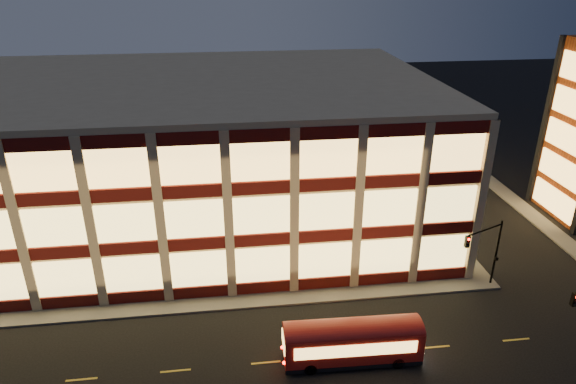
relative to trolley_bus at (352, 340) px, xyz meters
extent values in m
plane|color=black|center=(-9.78, 6.46, -1.72)|extent=(200.00, 200.00, 0.00)
cube|color=#514F4C|center=(-12.78, 7.46, -1.65)|extent=(54.00, 2.00, 0.15)
cube|color=#514F4C|center=(13.22, 23.46, -1.65)|extent=(2.00, 30.00, 0.15)
cube|color=#514F4C|center=(24.22, 23.46, -1.65)|extent=(2.00, 30.00, 0.15)
cube|color=tan|center=(-12.78, 23.46, 5.28)|extent=(50.00, 30.00, 14.00)
cube|color=tan|center=(-12.78, 23.46, 12.53)|extent=(50.40, 30.40, 0.50)
cube|color=#470C0A|center=(-12.78, 8.34, -1.07)|extent=(50.10, 0.25, 1.00)
cube|color=#FAD169|center=(-12.78, 8.36, 1.03)|extent=(49.00, 0.20, 3.00)
cube|color=#470C0A|center=(12.34, 23.46, -1.07)|extent=(0.25, 30.10, 1.00)
cube|color=#FAD169|center=(12.32, 23.46, 1.03)|extent=(0.20, 29.00, 3.00)
cube|color=#470C0A|center=(-12.78, 8.34, 3.33)|extent=(50.10, 0.25, 1.00)
cube|color=#FAD169|center=(-12.78, 8.36, 5.43)|extent=(49.00, 0.20, 3.00)
cube|color=#470C0A|center=(12.34, 23.46, 3.33)|extent=(0.25, 30.10, 1.00)
cube|color=#FAD169|center=(12.32, 23.46, 5.43)|extent=(0.20, 29.00, 3.00)
cube|color=#470C0A|center=(-12.78, 8.34, 7.73)|extent=(50.10, 0.25, 1.00)
cube|color=#FAD169|center=(-12.78, 8.36, 9.83)|extent=(49.00, 0.20, 3.00)
cube|color=#470C0A|center=(12.34, 23.46, 7.73)|extent=(0.25, 30.10, 1.00)
cube|color=#FAD169|center=(12.32, 23.46, 9.83)|extent=(0.20, 29.00, 3.00)
cube|color=black|center=(26.22, 22.46, 7.28)|extent=(0.60, 0.60, 18.00)
cube|color=#FFBF59|center=(26.14, 18.46, 0.08)|extent=(0.16, 6.60, 2.60)
cube|color=#FFBF59|center=(26.14, 18.46, 3.48)|extent=(0.16, 6.60, 2.60)
cube|color=#FFBF59|center=(26.14, 18.46, 6.88)|extent=(0.16, 6.60, 2.60)
cube|color=#FFBF59|center=(26.14, 18.46, 10.28)|extent=(0.16, 6.60, 2.60)
cylinder|color=black|center=(13.72, 7.26, 1.28)|extent=(0.18, 0.18, 6.00)
cylinder|color=black|center=(11.97, 6.51, 3.98)|extent=(3.56, 1.63, 0.14)
cube|color=black|center=(10.22, 5.76, 3.48)|extent=(0.32, 0.32, 0.95)
sphere|color=#FF0C05|center=(10.22, 5.58, 3.78)|extent=(0.20, 0.20, 0.20)
cube|color=black|center=(13.72, 7.06, 0.88)|extent=(0.25, 0.18, 0.28)
cube|color=black|center=(13.72, -2.04, 3.48)|extent=(0.32, 0.32, 0.95)
cube|color=#9A0D08|center=(0.00, 0.00, -0.16)|extent=(9.25, 2.58, 2.11)
cube|color=black|center=(0.00, 0.00, -1.40)|extent=(9.25, 2.58, 0.32)
cylinder|color=black|center=(-2.97, -0.92, -1.31)|extent=(0.83, 0.30, 0.83)
cylinder|color=black|center=(-2.91, 1.10, -1.31)|extent=(0.83, 0.30, 0.83)
cylinder|color=black|center=(2.91, -1.10, -1.31)|extent=(0.83, 0.30, 0.83)
cylinder|color=black|center=(2.97, 0.92, -1.31)|extent=(0.83, 0.30, 0.83)
cube|color=#FFBF59|center=(-0.04, -1.18, 0.11)|extent=(8.08, 0.31, 0.92)
cube|color=#FFBF59|center=(0.04, 1.18, 0.11)|extent=(8.08, 0.31, 0.92)
camera|label=1|loc=(-7.70, -26.26, 23.10)|focal=32.00mm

